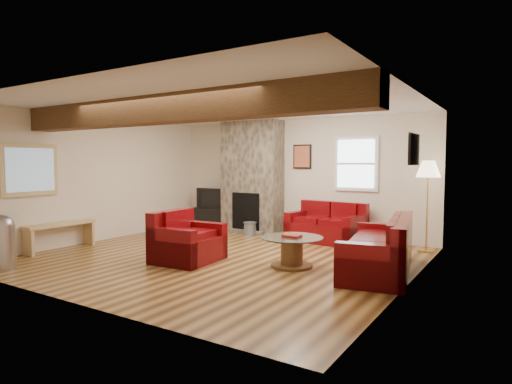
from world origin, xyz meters
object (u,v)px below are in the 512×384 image
Objects in this scene: television at (213,198)px; sofa_three at (378,245)px; coffee_table at (292,252)px; tv_cabinet at (213,218)px; armchair_red at (188,236)px; loveseat at (326,222)px; floor_lamp at (428,174)px.

sofa_three is at bearing -24.45° from television.
coffee_table is 1.12× the size of television.
tv_cabinet is (-3.45, 2.50, 0.01)m from coffee_table.
television is at bearing 28.10° from armchair_red.
coffee_table is (-1.18, -0.40, -0.17)m from sofa_three.
tv_cabinet is at bearing -124.70° from sofa_three.
coffee_table is (0.38, -2.20, -0.16)m from loveseat.
armchair_red is 1.05× the size of coffee_table.
tv_cabinet is 0.48m from television.
television is (-1.87, 3.05, 0.31)m from armchair_red.
television is at bearing 0.00° from tv_cabinet.
tv_cabinet is 0.59× the size of floor_lamp.
television is (-3.07, 0.30, 0.32)m from loveseat.
loveseat reaches higher than tv_cabinet.
floor_lamp is (4.95, -0.24, 0.66)m from television.
armchair_red is at bearing -107.77° from loveseat.
tv_cabinet is 5.08m from floor_lamp.
sofa_three is 1.40× the size of loveseat.
floor_lamp reaches higher than loveseat.
sofa_three is 2.16× the size of tv_cabinet.
armchair_red reaches higher than tv_cabinet.
tv_cabinet is at bearing 177.25° from floor_lamp.
floor_lamp reaches higher than television.
floor_lamp is (1.50, 2.26, 1.14)m from coffee_table.
loveseat is at bearing -178.11° from floor_lamp.
sofa_three is at bearing -24.45° from tv_cabinet.
floor_lamp is (3.08, 2.81, 0.97)m from armchair_red.
television is at bearing -179.89° from loveseat.
floor_lamp is (4.95, -0.24, 1.14)m from tv_cabinet.
tv_cabinet is (-3.07, 0.30, -0.15)m from loveseat.
armchair_red is at bearing -58.43° from television.
sofa_three is 2.39m from loveseat.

